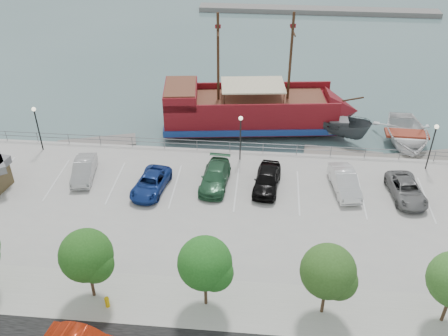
{
  "coord_description": "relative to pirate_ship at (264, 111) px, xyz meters",
  "views": [
    {
      "loc": [
        2.01,
        -30.59,
        23.81
      ],
      "look_at": [
        -1.0,
        2.0,
        2.0
      ],
      "focal_mm": 40.0,
      "sensor_mm": 36.0,
      "label": 1
    }
  ],
  "objects": [
    {
      "name": "ground",
      "position": [
        -1.91,
        -13.9,
        -2.07
      ],
      "size": [
        160.0,
        160.0,
        0.0
      ],
      "primitive_type": "plane",
      "color": "#426163"
    },
    {
      "name": "sidewalk",
      "position": [
        -1.91,
        -23.9,
        -1.06
      ],
      "size": [
        100.0,
        4.0,
        0.05
      ],
      "primitive_type": "cube",
      "color": "#A6A69D",
      "rests_on": "land_slab"
    },
    {
      "name": "seawall_railing",
      "position": [
        -1.91,
        -6.1,
        -0.55
      ],
      "size": [
        50.0,
        0.06,
        1.0
      ],
      "color": "slate",
      "rests_on": "land_slab"
    },
    {
      "name": "far_shore",
      "position": [
        8.09,
        41.1,
        -1.67
      ],
      "size": [
        40.0,
        3.0,
        0.8
      ],
      "primitive_type": "cube",
      "color": "slate",
      "rests_on": "ground"
    },
    {
      "name": "pirate_ship",
      "position": [
        0.0,
        0.0,
        0.0
      ],
      "size": [
        19.86,
        7.51,
        12.38
      ],
      "rotation": [
        0.0,
        0.0,
        0.12
      ],
      "color": "maroon",
      "rests_on": "ground"
    },
    {
      "name": "patrol_boat",
      "position": [
        7.18,
        -1.41,
        -0.84
      ],
      "size": [
        6.78,
        4.95,
        2.47
      ],
      "primitive_type": "imported",
      "rotation": [
        0.0,
        0.0,
        1.12
      ],
      "color": "#3F4649",
      "rests_on": "ground"
    },
    {
      "name": "speedboat",
      "position": [
        13.71,
        -1.55,
        -1.25
      ],
      "size": [
        5.93,
        8.15,
        1.65
      ],
      "primitive_type": "imported",
      "rotation": [
        0.0,
        0.0,
        -0.03
      ],
      "color": "white",
      "rests_on": "ground"
    },
    {
      "name": "dock_west",
      "position": [
        -15.83,
        -4.7,
        -1.86
      ],
      "size": [
        7.68,
        4.09,
        0.42
      ],
      "primitive_type": "cube",
      "rotation": [
        0.0,
        0.0,
        0.28
      ],
      "color": "slate",
      "rests_on": "ground"
    },
    {
      "name": "dock_mid",
      "position": [
        7.5,
        -4.7,
        -1.87
      ],
      "size": [
        7.39,
        2.86,
        0.41
      ],
      "primitive_type": "cube",
      "rotation": [
        0.0,
        0.0,
        -0.11
      ],
      "color": "gray",
      "rests_on": "ground"
    },
    {
      "name": "dock_east",
      "position": [
        14.28,
        -4.7,
        -1.87
      ],
      "size": [
        7.59,
        3.79,
        0.42
      ],
      "primitive_type": "cube",
      "rotation": [
        0.0,
        0.0,
        0.24
      ],
      "color": "slate",
      "rests_on": "ground"
    },
    {
      "name": "fire_hydrant",
      "position": [
        -8.81,
        -24.7,
        -0.62
      ],
      "size": [
        0.29,
        0.29,
        0.84
      ],
      "rotation": [
        0.0,
        0.0,
        0.2
      ],
      "color": "#E1B606",
      "rests_on": "sidewalk"
    },
    {
      "name": "lamp_post_left",
      "position": [
        -19.91,
        -7.4,
        1.87
      ],
      "size": [
        0.36,
        0.36,
        4.28
      ],
      "color": "black",
      "rests_on": "land_slab"
    },
    {
      "name": "lamp_post_mid",
      "position": [
        -1.91,
        -7.4,
        1.87
      ],
      "size": [
        0.36,
        0.36,
        4.28
      ],
      "color": "black",
      "rests_on": "land_slab"
    },
    {
      "name": "lamp_post_right",
      "position": [
        14.09,
        -7.4,
        1.87
      ],
      "size": [
        0.36,
        0.36,
        4.28
      ],
      "color": "black",
      "rests_on": "land_slab"
    },
    {
      "name": "tree_c",
      "position": [
        -9.76,
        -23.98,
        2.22
      ],
      "size": [
        3.3,
        3.2,
        5.0
      ],
      "color": "#473321",
      "rests_on": "sidewalk"
    },
    {
      "name": "tree_d",
      "position": [
        -2.76,
        -23.98,
        2.22
      ],
      "size": [
        3.3,
        3.2,
        5.0
      ],
      "color": "#473321",
      "rests_on": "sidewalk"
    },
    {
      "name": "tree_e",
      "position": [
        4.24,
        -23.98,
        2.22
      ],
      "size": [
        3.3,
        3.2,
        5.0
      ],
      "color": "#473321",
      "rests_on": "sidewalk"
    },
    {
      "name": "parked_car_b",
      "position": [
        -14.66,
        -11.35,
        -0.34
      ],
      "size": [
        2.19,
        4.64,
        1.47
      ],
      "primitive_type": "imported",
      "rotation": [
        0.0,
        0.0,
        0.15
      ],
      "color": "#A5A5A5",
      "rests_on": "land_slab"
    },
    {
      "name": "parked_car_c",
      "position": [
        -8.73,
        -12.66,
        -0.4
      ],
      "size": [
        2.91,
        5.11,
        1.35
      ],
      "primitive_type": "imported",
      "rotation": [
        0.0,
        0.0,
        -0.14
      ],
      "color": "navy",
      "rests_on": "land_slab"
    },
    {
      "name": "parked_car_d",
      "position": [
        -3.68,
        -11.4,
        -0.33
      ],
      "size": [
        2.46,
        5.29,
        1.49
      ],
      "primitive_type": "imported",
      "rotation": [
        0.0,
        0.0,
        -0.07
      ],
      "color": "#265536",
      "rests_on": "land_slab"
    },
    {
      "name": "parked_car_e",
      "position": [
        0.53,
        -11.45,
        -0.25
      ],
      "size": [
        2.5,
        5.04,
        1.65
      ],
      "primitive_type": "imported",
      "rotation": [
        0.0,
        0.0,
        -0.12
      ],
      "color": "black",
      "rests_on": "land_slab"
    },
    {
      "name": "parked_car_f",
      "position": [
        6.73,
        -11.19,
        -0.27
      ],
      "size": [
        2.41,
        5.06,
        1.6
      ],
      "primitive_type": "imported",
      "rotation": [
        0.0,
        0.0,
        0.15
      ],
      "color": "silver",
      "rests_on": "land_slab"
    },
    {
      "name": "parked_car_g",
      "position": [
        11.46,
        -11.73,
        -0.39
      ],
      "size": [
        2.8,
        5.16,
        1.37
      ],
      "primitive_type": "imported",
      "rotation": [
        0.0,
        0.0,
        0.11
      ],
      "color": "slate",
      "rests_on": "land_slab"
    }
  ]
}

